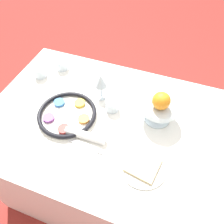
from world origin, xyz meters
name	(u,v)px	position (x,y,z in m)	size (l,w,h in m)	color
ground_plane	(108,181)	(0.00, 0.00, 0.00)	(8.00, 8.00, 0.00)	maroon
dining_table	(107,157)	(0.00, 0.00, 0.37)	(1.16, 0.81, 0.75)	white
seder_plate	(67,114)	(-0.18, -0.04, 0.76)	(0.28, 0.28, 0.03)	silver
wine_glass	(101,82)	(-0.08, 0.14, 0.84)	(0.07, 0.07, 0.14)	silver
fruit_stand	(159,108)	(0.23, 0.09, 0.82)	(0.17, 0.17, 0.10)	silver
orange_fruit	(161,101)	(0.23, 0.08, 0.89)	(0.08, 0.08, 0.08)	orange
bread_plate	(143,166)	(0.23, -0.17, 0.75)	(0.20, 0.20, 0.02)	silver
napkin_roll	(85,135)	(-0.05, -0.12, 0.76)	(0.19, 0.04, 0.04)	white
cup_near	(112,105)	(0.01, 0.08, 0.77)	(0.07, 0.07, 0.06)	silver
cup_mid	(62,65)	(-0.37, 0.27, 0.77)	(0.07, 0.07, 0.06)	silver
cup_far	(40,72)	(-0.45, 0.17, 0.77)	(0.07, 0.07, 0.06)	silver
fork_left	(85,82)	(-0.20, 0.21, 0.75)	(0.04, 0.19, 0.01)	silver
fork_right	(90,83)	(-0.17, 0.21, 0.75)	(0.03, 0.19, 0.01)	silver
spoon	(86,146)	(-0.03, -0.16, 0.75)	(0.18, 0.03, 0.01)	silver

